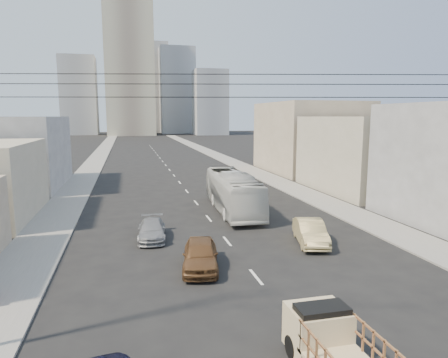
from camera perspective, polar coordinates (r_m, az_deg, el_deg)
name	(u,v)px	position (r m, az deg, el deg)	size (l,w,h in m)	color
sidewalk_left	(98,158)	(80.77, -17.61, 2.86)	(3.50, 180.00, 0.12)	slate
sidewalk_right	(216,155)	(82.52, -1.09, 3.40)	(3.50, 180.00, 0.12)	slate
lane_dashes	(168,167)	(63.97, -8.07, 1.65)	(0.15, 104.00, 0.01)	silver
flatbed_pickup	(334,343)	(13.71, 15.47, -21.69)	(1.95, 4.41, 1.90)	beige
city_bus	(233,192)	(33.93, 1.27, -1.85)	(2.79, 11.93, 3.32)	silver
sedan_brown	(200,255)	(21.52, -3.39, -10.73)	(1.83, 4.54, 1.55)	brown
sedan_tan	(311,232)	(26.06, 12.26, -7.43)	(1.61, 4.60, 1.52)	tan
sedan_grey	(152,230)	(26.89, -10.27, -7.16)	(1.74, 4.28, 1.24)	gray
overhead_wires	(324,85)	(13.20, 14.16, 12.84)	(23.01, 5.02, 0.72)	black
bldg_right_mid	(370,154)	(46.13, 20.15, 3.40)	(11.00, 14.00, 8.00)	#A8A087
bldg_right_far	(310,137)	(60.20, 12.12, 5.87)	(12.00, 16.00, 10.00)	tan
bldg_left_far	(5,153)	(51.14, -28.85, 3.33)	(12.00, 16.00, 8.00)	gray
high_rise_tower	(129,64)	(181.53, -13.37, 15.65)	(20.00, 20.00, 60.00)	gray
midrise_ne	(177,91)	(197.02, -6.73, 12.35)	(16.00, 16.00, 40.00)	#94969C
midrise_nw	(79,96)	(191.43, -19.97, 11.09)	(15.00, 15.00, 34.00)	#94969C
midrise_back	(150,89)	(210.99, -10.57, 12.58)	(18.00, 18.00, 44.00)	gray
midrise_east	(210,103)	(178.96, -2.02, 10.84)	(14.00, 14.00, 28.00)	#94969C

